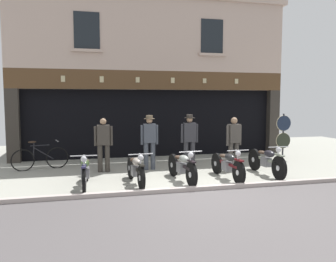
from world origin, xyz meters
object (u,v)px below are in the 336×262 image
object	(u,v)px
motorcycle_left	(85,171)
leaning_bicycle	(40,158)
tyre_sign_pole	(283,133)
motorcycle_right	(266,160)
assistant_far_right	(234,140)
motorcycle_center_left	(136,169)
salesman_right	(189,139)
salesman_left	(103,142)
shopkeeper_center	(149,140)
motorcycle_center	(182,166)
advert_board_far	(61,117)
advert_board_near	(90,116)
motorcycle_center_right	(227,164)

from	to	relation	value
motorcycle_left	leaning_bicycle	bearing A→B (deg)	-59.04
tyre_sign_pole	leaning_bicycle	world-z (taller)	tyre_sign_pole
motorcycle_right	assistant_far_right	world-z (taller)	assistant_far_right
assistant_far_right	motorcycle_center_left	bearing A→B (deg)	10.94
salesman_right	salesman_left	bearing A→B (deg)	-0.64
assistant_far_right	salesman_left	bearing A→B (deg)	-16.76
shopkeeper_center	leaning_bicycle	distance (m)	3.53
tyre_sign_pole	motorcycle_center	bearing A→B (deg)	-153.45
motorcycle_right	advert_board_far	xyz separation A→B (m)	(-6.00, 4.17, 1.13)
motorcycle_left	advert_board_near	distance (m)	4.47
tyre_sign_pole	advert_board_far	distance (m)	8.15
salesman_right	assistant_far_right	distance (m)	1.44
motorcycle_left	assistant_far_right	distance (m)	4.85
salesman_left	motorcycle_center_right	bearing A→B (deg)	153.83
motorcycle_center_right	tyre_sign_pole	size ratio (longest dim) A/B	1.16
motorcycle_center_left	motorcycle_center_right	size ratio (longest dim) A/B	0.96
advert_board_near	motorcycle_center_left	bearing A→B (deg)	-76.31
shopkeeper_center	tyre_sign_pole	size ratio (longest dim) A/B	1.01
motorcycle_center_left	shopkeeper_center	bearing A→B (deg)	-115.37
motorcycle_right	salesman_left	world-z (taller)	salesman_left
advert_board_far	motorcycle_center_right	bearing A→B (deg)	-42.97
salesman_right	motorcycle_center_right	bearing A→B (deg)	115.79
assistant_far_right	leaning_bicycle	distance (m)	6.21
salesman_right	leaning_bicycle	xyz separation A→B (m)	(-4.63, 1.06, -0.60)
motorcycle_center_right	assistant_far_right	distance (m)	1.62
motorcycle_right	motorcycle_center_right	bearing A→B (deg)	7.78
leaning_bicycle	motorcycle_center_left	bearing A→B (deg)	32.31
motorcycle_center_left	leaning_bicycle	bearing A→B (deg)	-48.25
motorcycle_center_right	advert_board_near	xyz separation A→B (m)	(-3.64, 4.36, 1.17)
salesman_right	tyre_sign_pole	distance (m)	3.87
motorcycle_left	advert_board_far	distance (m)	4.53
salesman_left	tyre_sign_pole	world-z (taller)	tyre_sign_pole
assistant_far_right	tyre_sign_pole	distance (m)	2.58
motorcycle_center	shopkeeper_center	distance (m)	1.93
tyre_sign_pole	advert_board_far	xyz separation A→B (m)	(-7.86, 2.08, 0.54)
motorcycle_center	motorcycle_right	world-z (taller)	motorcycle_right
advert_board_near	salesman_left	bearing A→B (deg)	-82.66
salesman_right	tyre_sign_pole	xyz separation A→B (m)	(3.81, 0.71, 0.05)
motorcycle_left	advert_board_far	size ratio (longest dim) A/B	2.22
motorcycle_right	leaning_bicycle	world-z (taller)	motorcycle_right
motorcycle_right	shopkeeper_center	world-z (taller)	shopkeeper_center
motorcycle_left	motorcycle_center_left	distance (m)	1.29
motorcycle_right	advert_board_far	world-z (taller)	advert_board_far
motorcycle_center	motorcycle_right	xyz separation A→B (m)	(2.63, 0.16, 0.01)
shopkeeper_center	assistant_far_right	xyz separation A→B (m)	(2.67, -0.47, -0.05)
assistant_far_right	advert_board_near	xyz separation A→B (m)	(-4.43, 3.04, 0.68)
motorcycle_left	advert_board_near	bearing A→B (deg)	-90.35
motorcycle_right	assistant_far_right	size ratio (longest dim) A/B	1.25
motorcycle_right	shopkeeper_center	size ratio (longest dim) A/B	1.19
motorcycle_center_right	salesman_right	size ratio (longest dim) A/B	1.14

